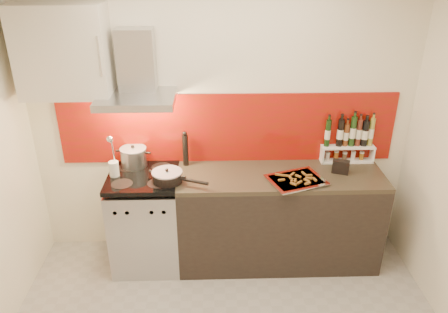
{
  "coord_description": "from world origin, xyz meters",
  "views": [
    {
      "loc": [
        -0.1,
        -2.24,
        2.69
      ],
      "look_at": [
        0.0,
        0.95,
        1.15
      ],
      "focal_mm": 35.0,
      "sensor_mm": 36.0,
      "label": 1
    }
  ],
  "objects_px": {
    "saute_pan": "(168,176)",
    "pepper_mill": "(185,149)",
    "range_stove": "(147,221)",
    "counter": "(278,217)",
    "baking_tray": "(296,180)",
    "stock_pot": "(134,157)"
  },
  "relations": [
    {
      "from": "range_stove",
      "to": "baking_tray",
      "type": "xyz_separation_m",
      "value": [
        1.31,
        -0.13,
        0.47
      ]
    },
    {
      "from": "range_stove",
      "to": "counter",
      "type": "height_order",
      "value": "range_stove"
    },
    {
      "from": "range_stove",
      "to": "pepper_mill",
      "type": "relative_size",
      "value": 2.77
    },
    {
      "from": "range_stove",
      "to": "saute_pan",
      "type": "xyz_separation_m",
      "value": [
        0.23,
        -0.11,
        0.51
      ]
    },
    {
      "from": "saute_pan",
      "to": "pepper_mill",
      "type": "relative_size",
      "value": 1.44
    },
    {
      "from": "saute_pan",
      "to": "baking_tray",
      "type": "relative_size",
      "value": 0.87
    },
    {
      "from": "range_stove",
      "to": "baking_tray",
      "type": "height_order",
      "value": "baking_tray"
    },
    {
      "from": "pepper_mill",
      "to": "baking_tray",
      "type": "bearing_deg",
      "value": -19.98
    },
    {
      "from": "counter",
      "to": "stock_pot",
      "type": "bearing_deg",
      "value": 171.87
    },
    {
      "from": "stock_pot",
      "to": "baking_tray",
      "type": "distance_m",
      "value": 1.44
    },
    {
      "from": "range_stove",
      "to": "counter",
      "type": "distance_m",
      "value": 1.2
    },
    {
      "from": "pepper_mill",
      "to": "counter",
      "type": "bearing_deg",
      "value": -13.78
    },
    {
      "from": "counter",
      "to": "pepper_mill",
      "type": "xyz_separation_m",
      "value": [
        -0.83,
        0.2,
        0.61
      ]
    },
    {
      "from": "saute_pan",
      "to": "baking_tray",
      "type": "bearing_deg",
      "value": -1.09
    },
    {
      "from": "counter",
      "to": "pepper_mill",
      "type": "height_order",
      "value": "pepper_mill"
    },
    {
      "from": "counter",
      "to": "pepper_mill",
      "type": "relative_size",
      "value": 5.48
    },
    {
      "from": "counter",
      "to": "saute_pan",
      "type": "xyz_separation_m",
      "value": [
        -0.97,
        -0.12,
        0.51
      ]
    },
    {
      "from": "pepper_mill",
      "to": "baking_tray",
      "type": "distance_m",
      "value": 1.02
    },
    {
      "from": "stock_pot",
      "to": "saute_pan",
      "type": "relative_size",
      "value": 0.49
    },
    {
      "from": "pepper_mill",
      "to": "baking_tray",
      "type": "height_order",
      "value": "pepper_mill"
    },
    {
      "from": "baking_tray",
      "to": "range_stove",
      "type": "bearing_deg",
      "value": 174.17
    },
    {
      "from": "pepper_mill",
      "to": "baking_tray",
      "type": "xyz_separation_m",
      "value": [
        0.94,
        -0.34,
        -0.14
      ]
    }
  ]
}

